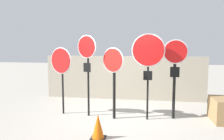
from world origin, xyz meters
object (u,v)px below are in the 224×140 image
object	(u,v)px
stop_sign_3	(148,56)
traffic_cone_0	(98,127)
stop_sign_1	(87,57)
stop_sign_4	(175,65)
stop_sign_0	(61,65)
stop_sign_2	(113,69)

from	to	relation	value
stop_sign_3	traffic_cone_0	bearing A→B (deg)	-123.75
stop_sign_1	stop_sign_4	world-z (taller)	stop_sign_1
traffic_cone_0	stop_sign_3	bearing A→B (deg)	52.63
stop_sign_0	stop_sign_3	xyz separation A→B (m)	(2.71, -0.17, 0.31)
stop_sign_1	stop_sign_2	distance (m)	0.92
stop_sign_0	stop_sign_3	size ratio (longest dim) A/B	0.84
stop_sign_2	traffic_cone_0	distance (m)	1.89
stop_sign_1	stop_sign_3	distance (m)	1.84
stop_sign_1	stop_sign_4	distance (m)	2.63
stop_sign_1	stop_sign_3	xyz separation A→B (m)	(1.84, -0.09, 0.05)
stop_sign_3	traffic_cone_0	xyz separation A→B (m)	(-1.15, -1.50, -1.62)
stop_sign_1	stop_sign_4	xyz separation A→B (m)	(2.62, 0.14, -0.22)
stop_sign_4	stop_sign_2	bearing A→B (deg)	-169.14
stop_sign_0	stop_sign_4	distance (m)	3.49
stop_sign_1	traffic_cone_0	size ratio (longest dim) A/B	4.26
stop_sign_0	stop_sign_3	distance (m)	2.73
stop_sign_2	traffic_cone_0	size ratio (longest dim) A/B	3.63
stop_sign_1	traffic_cone_0	distance (m)	2.34
stop_sign_3	traffic_cone_0	world-z (taller)	stop_sign_3
stop_sign_1	stop_sign_3	bearing A→B (deg)	22.41
stop_sign_1	stop_sign_4	bearing A→B (deg)	28.26
stop_sign_0	traffic_cone_0	xyz separation A→B (m)	(1.56, -1.67, -1.31)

